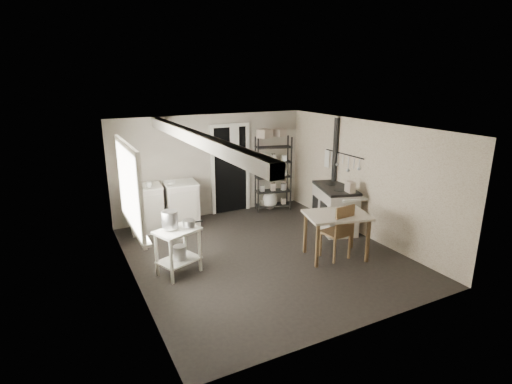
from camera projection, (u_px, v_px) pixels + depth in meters
name	position (u px, v px, depth m)	size (l,w,h in m)	color
floor	(264.00, 254.00, 7.23)	(5.00, 5.00, 0.00)	black
ceiling	(264.00, 127.00, 6.58)	(5.00, 5.00, 0.00)	silver
wall_back	(212.00, 166.00, 9.04)	(4.50, 0.02, 2.30)	#AEA595
wall_front	(363.00, 246.00, 4.77)	(4.50, 0.02, 2.30)	#AEA595
wall_left	(131.00, 213.00, 5.92)	(0.02, 5.00, 2.30)	#AEA595
wall_right	(364.00, 179.00, 7.89)	(0.02, 5.00, 2.30)	#AEA595
window	(128.00, 187.00, 6.00)	(0.12, 1.76, 1.28)	white
doorway	(231.00, 170.00, 9.25)	(0.96, 0.10, 2.08)	white
ceiling_beam	(195.00, 138.00, 6.08)	(0.18, 5.00, 0.18)	white
wallpaper_panel	(363.00, 179.00, 7.89)	(0.01, 5.00, 2.30)	beige
utensil_rail	(343.00, 154.00, 8.27)	(0.06, 1.20, 0.44)	#B8B8BA
prep_table	(178.00, 251.00, 6.42)	(0.67, 0.48, 0.77)	white
stockpot	(170.00, 220.00, 6.27)	(0.26, 0.26, 0.28)	#B8B8BA
saucepan	(189.00, 223.00, 6.36)	(0.19, 0.19, 0.11)	#B8B8BA
bucket	(180.00, 253.00, 6.40)	(0.21, 0.21, 0.23)	#B8B8BA
base_cabinets	(164.00, 207.00, 8.36)	(1.47, 0.63, 0.96)	beige
mixing_bowl	(170.00, 184.00, 8.23)	(0.28, 0.28, 0.07)	white
counter_cup	(149.00, 187.00, 7.99)	(0.14, 0.14, 0.11)	white
shelf_rack	(273.00, 171.00, 9.39)	(0.83, 0.32, 1.76)	black
shelf_jar	(264.00, 155.00, 9.11)	(0.09, 0.10, 0.21)	white
storage_box_a	(265.00, 127.00, 8.94)	(0.29, 0.25, 0.20)	#BDAC98
storage_box_b	(279.00, 126.00, 9.20)	(0.26, 0.24, 0.16)	#BDAC98
stove	(335.00, 209.00, 8.33)	(0.64, 1.16, 0.91)	beige
stovepipe	(335.00, 150.00, 8.47)	(0.11, 0.11, 1.44)	black
side_ledge	(351.00, 216.00, 7.91)	(0.53, 0.28, 0.82)	white
oats_box	(350.00, 188.00, 7.79)	(0.12, 0.21, 0.31)	#BDAC98
work_table	(336.00, 237.00, 7.02)	(1.07, 0.75, 0.81)	beige
table_cup	(350.00, 214.00, 6.90)	(0.11, 0.11, 0.10)	white
chair	(336.00, 232.00, 6.98)	(0.42, 0.44, 1.01)	brown
flour_sack	(270.00, 200.00, 9.60)	(0.37, 0.32, 0.45)	white
floor_crock	(339.00, 234.00, 7.97)	(0.11, 0.11, 0.13)	white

